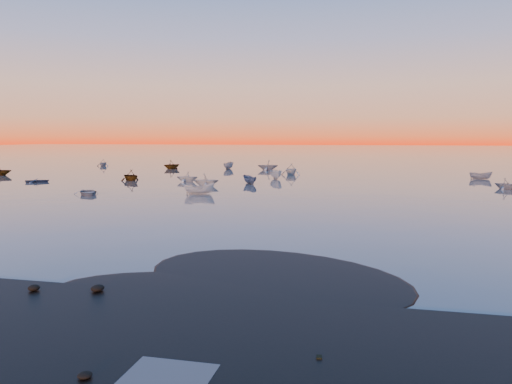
% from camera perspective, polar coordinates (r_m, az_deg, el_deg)
% --- Properties ---
extents(ground, '(600.00, 600.00, 0.00)m').
position_cam_1_polar(ground, '(123.12, 9.41, 3.10)').
color(ground, '#6B6159').
rests_on(ground, ground).
extents(mud_lobes, '(140.00, 6.00, 0.07)m').
position_cam_1_polar(mud_lobes, '(24.02, -6.67, -9.95)').
color(mud_lobes, black).
rests_on(mud_lobes, ground).
extents(moored_fleet, '(124.00, 58.00, 1.20)m').
position_cam_1_polar(moored_fleet, '(76.39, 7.12, 1.22)').
color(moored_fleet, beige).
rests_on(moored_fleet, ground).
extents(boat_near_left, '(4.02, 3.81, 0.98)m').
position_cam_1_polar(boat_near_left, '(61.36, -18.63, -0.31)').
color(boat_near_left, slate).
rests_on(boat_near_left, ground).
extents(boat_near_center, '(3.13, 3.93, 1.26)m').
position_cam_1_polar(boat_near_center, '(59.33, -6.46, -0.23)').
color(boat_near_center, beige).
rests_on(boat_near_center, ground).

